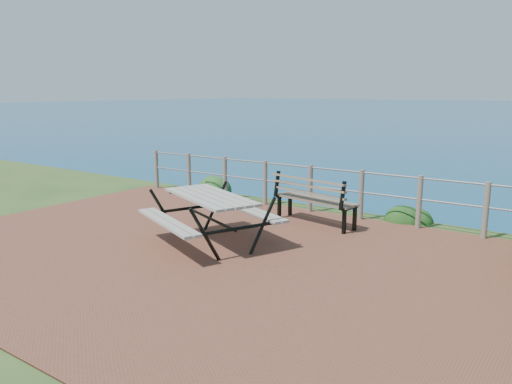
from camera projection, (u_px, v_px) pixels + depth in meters
ground at (208, 253)px, 7.96m from camera, size 10.00×7.00×0.12m
safety_railing at (310, 186)px, 10.53m from camera, size 9.40×0.10×1.00m
picnic_table at (211, 214)px, 8.31m from camera, size 2.13×1.59×0.83m
park_bench at (316, 192)px, 9.53m from camera, size 1.77×0.75×0.97m
shrub_lip_west at (213, 189)px, 13.17m from camera, size 0.79×0.79×0.54m
shrub_lip_east at (411, 221)px, 9.94m from camera, size 0.73×0.73×0.45m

